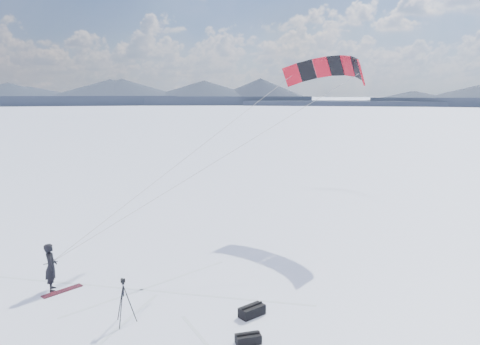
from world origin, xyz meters
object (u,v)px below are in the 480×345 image
tripod (123,295)px  gear_bag_b (248,339)px  snowboard (62,291)px  gear_bag_a (252,311)px  snowkiter (53,290)px

tripod → gear_bag_b: (3.12, -2.98, -0.86)m
snowboard → gear_bag_a: gear_bag_a is taller
snowkiter → snowboard: bearing=-128.5°
gear_bag_a → gear_bag_b: size_ratio=1.20×
snowkiter → gear_bag_a: size_ratio=1.89×
snowboard → tripod: (1.59, -3.65, 0.99)m
snowkiter → gear_bag_a: 8.06m
tripod → gear_bag_b: tripod is taller
snowkiter → tripod: size_ratio=1.21×
gear_bag_a → gear_bag_b: (-0.95, -1.55, -0.03)m
snowboard → gear_bag_a: bearing=-63.8°
snowboard → tripod: 4.10m
snowboard → snowkiter: bearing=115.2°
snowkiter → snowboard: (0.33, -0.31, 0.02)m
gear_bag_a → gear_bag_b: 1.81m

